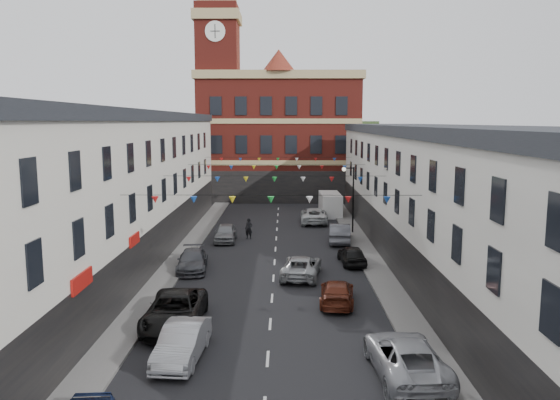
{
  "coord_description": "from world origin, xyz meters",
  "views": [
    {
      "loc": [
        0.7,
        -33.89,
        9.98
      ],
      "look_at": [
        0.36,
        8.22,
        3.89
      ],
      "focal_mm": 35.0,
      "sensor_mm": 36.0,
      "label": 1
    }
  ],
  "objects_px": {
    "car_left_e": "(226,233)",
    "car_right_b": "(406,357)",
    "car_left_c": "(175,311)",
    "moving_car": "(301,266)",
    "car_right_e": "(340,233)",
    "car_right_f": "(314,215)",
    "car_right_d": "(352,255)",
    "car_left_b": "(182,342)",
    "white_van": "(330,204)",
    "car_left_d": "(192,261)",
    "street_lamp": "(350,191)",
    "car_right_c": "(337,292)",
    "pedestrian": "(249,229)"
  },
  "relations": [
    {
      "from": "moving_car",
      "to": "white_van",
      "type": "height_order",
      "value": "white_van"
    },
    {
      "from": "car_left_c",
      "to": "car_left_e",
      "type": "relative_size",
      "value": 1.35
    },
    {
      "from": "car_left_d",
      "to": "car_left_e",
      "type": "xyz_separation_m",
      "value": [
        1.27,
        9.05,
        0.05
      ]
    },
    {
      "from": "car_left_c",
      "to": "street_lamp",
      "type": "bearing_deg",
      "value": 62.56
    },
    {
      "from": "car_right_c",
      "to": "car_right_e",
      "type": "relative_size",
      "value": 0.92
    },
    {
      "from": "car_left_b",
      "to": "white_van",
      "type": "bearing_deg",
      "value": 79.78
    },
    {
      "from": "street_lamp",
      "to": "pedestrian",
      "type": "height_order",
      "value": "street_lamp"
    },
    {
      "from": "car_right_f",
      "to": "car_right_e",
      "type": "bearing_deg",
      "value": 102.68
    },
    {
      "from": "street_lamp",
      "to": "car_left_b",
      "type": "relative_size",
      "value": 1.31
    },
    {
      "from": "car_right_c",
      "to": "car_right_d",
      "type": "bearing_deg",
      "value": -96.36
    },
    {
      "from": "car_left_c",
      "to": "pedestrian",
      "type": "relative_size",
      "value": 3.25
    },
    {
      "from": "car_left_d",
      "to": "pedestrian",
      "type": "height_order",
      "value": "pedestrian"
    },
    {
      "from": "car_left_e",
      "to": "car_right_e",
      "type": "distance_m",
      "value": 9.55
    },
    {
      "from": "car_right_f",
      "to": "pedestrian",
      "type": "height_order",
      "value": "pedestrian"
    },
    {
      "from": "pedestrian",
      "to": "car_right_b",
      "type": "bearing_deg",
      "value": -55.71
    },
    {
      "from": "car_left_b",
      "to": "white_van",
      "type": "xyz_separation_m",
      "value": [
        9.19,
        35.84,
        0.43
      ]
    },
    {
      "from": "car_right_b",
      "to": "white_van",
      "type": "relative_size",
      "value": 1.04
    },
    {
      "from": "car_right_e",
      "to": "car_right_f",
      "type": "bearing_deg",
      "value": -73.48
    },
    {
      "from": "street_lamp",
      "to": "car_left_c",
      "type": "height_order",
      "value": "street_lamp"
    },
    {
      "from": "car_left_c",
      "to": "car_right_f",
      "type": "relative_size",
      "value": 1.06
    },
    {
      "from": "car_right_b",
      "to": "car_right_e",
      "type": "height_order",
      "value": "car_right_e"
    },
    {
      "from": "car_right_f",
      "to": "car_left_d",
      "type": "bearing_deg",
      "value": 64.06
    },
    {
      "from": "car_right_c",
      "to": "car_right_f",
      "type": "height_order",
      "value": "car_right_f"
    },
    {
      "from": "car_right_c",
      "to": "moving_car",
      "type": "height_order",
      "value": "moving_car"
    },
    {
      "from": "car_right_e",
      "to": "white_van",
      "type": "distance_m",
      "value": 13.24
    },
    {
      "from": "car_right_b",
      "to": "moving_car",
      "type": "distance_m",
      "value": 14.23
    },
    {
      "from": "car_right_c",
      "to": "car_left_d",
      "type": "bearing_deg",
      "value": -30.2
    },
    {
      "from": "car_left_c",
      "to": "car_right_b",
      "type": "height_order",
      "value": "car_left_c"
    },
    {
      "from": "car_left_c",
      "to": "white_van",
      "type": "distance_m",
      "value": 33.7
    },
    {
      "from": "car_left_e",
      "to": "car_right_b",
      "type": "relative_size",
      "value": 0.77
    },
    {
      "from": "car_right_f",
      "to": "pedestrian",
      "type": "distance_m",
      "value": 9.54
    },
    {
      "from": "street_lamp",
      "to": "car_right_c",
      "type": "relative_size",
      "value": 1.34
    },
    {
      "from": "car_right_b",
      "to": "car_right_e",
      "type": "relative_size",
      "value": 1.15
    },
    {
      "from": "car_right_d",
      "to": "moving_car",
      "type": "xyz_separation_m",
      "value": [
        -3.65,
        -3.18,
        0.03
      ]
    },
    {
      "from": "car_left_c",
      "to": "pedestrian",
      "type": "distance_m",
      "value": 20.26
    },
    {
      "from": "car_left_d",
      "to": "car_left_e",
      "type": "relative_size",
      "value": 1.09
    },
    {
      "from": "car_right_c",
      "to": "car_right_f",
      "type": "relative_size",
      "value": 0.82
    },
    {
      "from": "car_left_b",
      "to": "moving_car",
      "type": "relative_size",
      "value": 0.91
    },
    {
      "from": "car_left_d",
      "to": "car_right_b",
      "type": "xyz_separation_m",
      "value": [
        11.0,
        -15.23,
        0.09
      ]
    },
    {
      "from": "car_right_d",
      "to": "car_right_e",
      "type": "relative_size",
      "value": 0.82
    },
    {
      "from": "street_lamp",
      "to": "car_left_d",
      "type": "xyz_separation_m",
      "value": [
        -12.05,
        -12.21,
        -3.22
      ]
    },
    {
      "from": "car_left_b",
      "to": "car_left_c",
      "type": "height_order",
      "value": "car_left_c"
    },
    {
      "from": "car_right_b",
      "to": "car_left_d",
      "type": "bearing_deg",
      "value": -57.47
    },
    {
      "from": "car_right_e",
      "to": "moving_car",
      "type": "relative_size",
      "value": 0.96
    },
    {
      "from": "car_left_c",
      "to": "moving_car",
      "type": "relative_size",
      "value": 1.16
    },
    {
      "from": "car_left_d",
      "to": "car_left_e",
      "type": "bearing_deg",
      "value": 77.07
    },
    {
      "from": "car_left_d",
      "to": "car_right_e",
      "type": "bearing_deg",
      "value": 34.01
    },
    {
      "from": "pedestrian",
      "to": "moving_car",
      "type": "bearing_deg",
      "value": -53.16
    },
    {
      "from": "moving_car",
      "to": "street_lamp",
      "type": "bearing_deg",
      "value": -101.19
    },
    {
      "from": "car_right_d",
      "to": "car_right_e",
      "type": "xyz_separation_m",
      "value": [
        -0.14,
        7.05,
        0.13
      ]
    }
  ]
}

